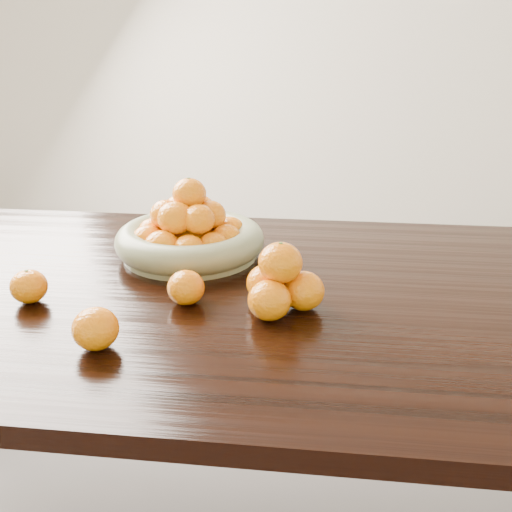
# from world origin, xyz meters

# --- Properties ---
(wall_back) EXTENTS (5.00, 0.04, 2.70)m
(wall_back) POSITION_xyz_m (0.00, 2.50, 1.35)
(wall_back) COLOR silver
(wall_back) RESTS_ON ground
(dining_table) EXTENTS (2.00, 1.00, 0.75)m
(dining_table) POSITION_xyz_m (0.00, 0.00, 0.66)
(dining_table) COLOR black
(dining_table) RESTS_ON ground
(fruit_bowl) EXTENTS (0.36, 0.36, 0.19)m
(fruit_bowl) POSITION_xyz_m (-0.14, 0.17, 0.80)
(fruit_bowl) COLOR #717656
(fruit_bowl) RESTS_ON dining_table
(orange_pyramid) EXTENTS (0.16, 0.16, 0.14)m
(orange_pyramid) POSITION_xyz_m (0.10, -0.10, 0.80)
(orange_pyramid) COLOR orange
(orange_pyramid) RESTS_ON dining_table
(loose_orange_0) EXTENTS (0.07, 0.07, 0.07)m
(loose_orange_0) POSITION_xyz_m (-0.40, -0.12, 0.78)
(loose_orange_0) COLOR orange
(loose_orange_0) RESTS_ON dining_table
(loose_orange_1) EXTENTS (0.08, 0.08, 0.07)m
(loose_orange_1) POSITION_xyz_m (-0.20, -0.28, 0.79)
(loose_orange_1) COLOR orange
(loose_orange_1) RESTS_ON dining_table
(loose_orange_2) EXTENTS (0.07, 0.07, 0.07)m
(loose_orange_2) POSITION_xyz_m (-0.09, -0.09, 0.78)
(loose_orange_2) COLOR orange
(loose_orange_2) RESTS_ON dining_table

